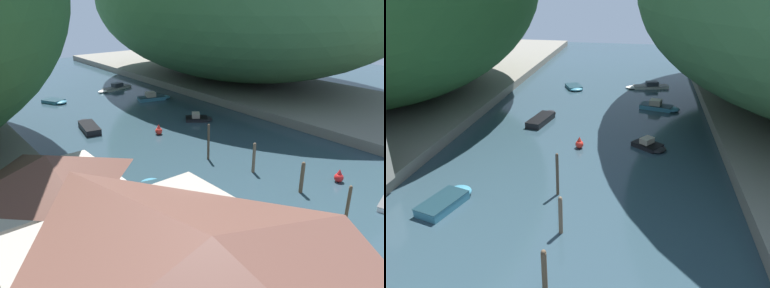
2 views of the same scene
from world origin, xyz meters
TOP-DOWN VIEW (x-y plane):
  - water_surface at (0.00, 30.00)m, footprint 130.00×130.00m
  - boat_far_upstream at (7.84, 45.15)m, footprint 5.18×2.93m
  - boat_navy_launch at (-7.98, 20.61)m, footprint 3.01×4.86m
  - boat_white_cruiser at (6.63, 33.16)m, footprint 3.76×3.43m
  - boat_far_right_bank at (-5.57, 38.66)m, footprint 2.64×5.79m
  - boat_near_quay at (-4.46, 52.45)m, footprint 3.32×4.05m
  - boat_small_dinghy at (6.15, 54.82)m, footprint 6.59×3.03m
  - mooring_post_second at (1.14, 13.88)m, footprint 0.30×0.30m
  - mooring_post_middle at (0.94, 18.73)m, footprint 0.27×0.27m
  - mooring_post_fourth at (-0.32, 23.31)m, footprint 0.23×0.23m
  - channel_buoy_far at (-0.15, 31.99)m, footprint 0.79×0.79m

SIDE VIEW (x-z plane):
  - water_surface at x=0.00m, z-range 0.00..0.00m
  - boat_near_quay at x=-4.46m, z-range 0.00..0.48m
  - boat_white_cruiser at x=6.63m, z-range -0.19..0.79m
  - boat_small_dinghy at x=6.15m, z-range -0.20..0.81m
  - boat_navy_launch at x=-7.98m, z-range 0.00..0.68m
  - boat_far_right_bank at x=-5.57m, z-range 0.00..0.69m
  - boat_far_upstream at x=7.84m, z-range -0.23..0.98m
  - channel_buoy_far at x=-0.15m, z-range -0.13..1.06m
  - mooring_post_second at x=1.14m, z-range 0.01..2.62m
  - mooring_post_middle at x=0.94m, z-range 0.01..2.77m
  - mooring_post_fourth at x=-0.32m, z-range 0.01..3.52m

